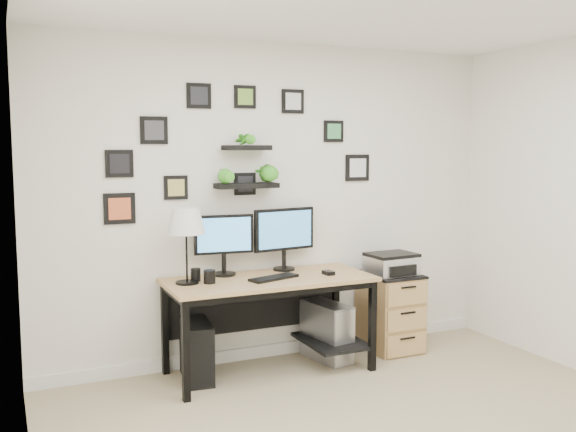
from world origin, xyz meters
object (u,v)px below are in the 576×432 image
mug (210,277)px  printer (392,264)px  monitor_right (284,234)px  pc_tower_grey (327,331)px  desk (272,292)px  table_lamp (186,223)px  pc_tower_black (197,351)px  file_cabinet (390,311)px  monitor_left (224,240)px

mug → printer: size_ratio=0.24×
monitor_right → pc_tower_grey: bearing=-27.3°
desk → table_lamp: table_lamp is taller
pc_tower_black → pc_tower_grey: (1.11, -0.00, 0.02)m
pc_tower_black → printer: bearing=6.4°
desk → table_lamp: size_ratio=2.83×
monitor_right → printer: 0.99m
pc_tower_grey → file_cabinet: 0.64m
desk → pc_tower_grey: bearing=4.3°
desk → monitor_right: size_ratio=2.92×
table_lamp → pc_tower_black: table_lamp is taller
pc_tower_black → pc_tower_grey: size_ratio=0.87×
desk → file_cabinet: size_ratio=2.39×
table_lamp → file_cabinet: 2.01m
monitor_left → printer: monitor_left is taller
desk → pc_tower_black: (-0.60, 0.04, -0.40)m
pc_tower_grey → printer: printer is taller
pc_tower_black → file_cabinet: file_cabinet is taller
desk → monitor_right: monitor_right is taller
table_lamp → pc_tower_grey: bearing=0.6°
monitor_right → table_lamp: (-0.87, -0.17, 0.15)m
monitor_right → printer: bearing=-10.7°
monitor_right → mug: size_ratio=5.55×
desk → monitor_left: 0.55m
monitor_left → file_cabinet: (1.46, -0.14, -0.70)m
monitor_left → pc_tower_grey: size_ratio=0.94×
monitor_left → mug: 0.38m
desk → monitor_left: (-0.32, 0.20, 0.40)m
desk → pc_tower_black: desk is taller
file_cabinet → printer: (-0.02, -0.03, 0.43)m
table_lamp → file_cabinet: table_lamp is taller
monitor_right → printer: (0.93, -0.18, -0.29)m
printer → pc_tower_black: bearing=179.5°
mug → pc_tower_black: (-0.09, 0.07, -0.58)m
mug → pc_tower_grey: mug is taller
monitor_left → table_lamp: 0.42m
monitor_right → table_lamp: size_ratio=0.97×
file_cabinet → printer: bearing=-115.7°
desk → mug: bearing=-176.4°
printer → file_cabinet: bearing=64.3°
monitor_right → table_lamp: table_lamp is taller
monitor_right → file_cabinet: (0.94, -0.14, -0.72)m
mug → pc_tower_black: size_ratio=0.22×
desk → pc_tower_grey: (0.51, 0.04, -0.39)m
desk → table_lamp: (-0.67, 0.03, 0.58)m
monitor_left → pc_tower_grey: monitor_left is taller
monitor_right → printer: size_ratio=1.32×
monitor_right → mug: (-0.71, -0.23, -0.25)m
pc_tower_black → pc_tower_grey: 1.11m
pc_tower_grey → file_cabinet: file_cabinet is taller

